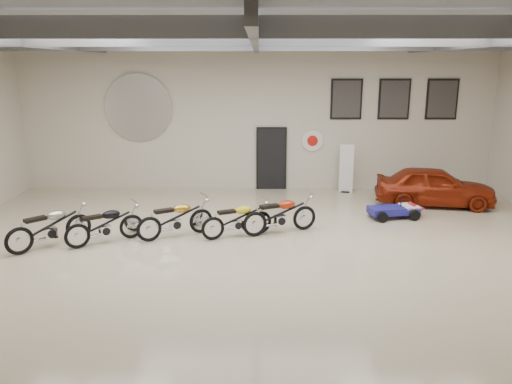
{
  "coord_description": "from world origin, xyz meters",
  "views": [
    {
      "loc": [
        0.08,
        -11.0,
        4.23
      ],
      "look_at": [
        0.0,
        1.2,
        1.1
      ],
      "focal_mm": 35.0,
      "sensor_mm": 36.0,
      "label": 1
    }
  ],
  "objects_px": {
    "motorcycle_silver": "(49,226)",
    "motorcycle_yellow": "(237,219)",
    "banner_stand": "(346,167)",
    "motorcycle_red": "(280,214)",
    "vintage_car": "(434,186)",
    "go_kart": "(398,207)",
    "motorcycle_black": "(105,224)",
    "motorcycle_gold": "(175,218)"
  },
  "relations": [
    {
      "from": "motorcycle_silver",
      "to": "motorcycle_yellow",
      "type": "distance_m",
      "value": 4.48
    },
    {
      "from": "banner_stand",
      "to": "motorcycle_yellow",
      "type": "distance_m",
      "value": 5.76
    },
    {
      "from": "motorcycle_red",
      "to": "vintage_car",
      "type": "bearing_deg",
      "value": 6.57
    },
    {
      "from": "go_kart",
      "to": "vintage_car",
      "type": "height_order",
      "value": "vintage_car"
    },
    {
      "from": "motorcycle_black",
      "to": "go_kart",
      "type": "height_order",
      "value": "motorcycle_black"
    },
    {
      "from": "banner_stand",
      "to": "motorcycle_black",
      "type": "xyz_separation_m",
      "value": [
        -6.68,
        -5.05,
        -0.37
      ]
    },
    {
      "from": "motorcycle_gold",
      "to": "go_kart",
      "type": "height_order",
      "value": "motorcycle_gold"
    },
    {
      "from": "motorcycle_silver",
      "to": "vintage_car",
      "type": "height_order",
      "value": "vintage_car"
    },
    {
      "from": "motorcycle_yellow",
      "to": "go_kart",
      "type": "distance_m",
      "value": 4.79
    },
    {
      "from": "motorcycle_yellow",
      "to": "go_kart",
      "type": "bearing_deg",
      "value": -3.18
    },
    {
      "from": "banner_stand",
      "to": "vintage_car",
      "type": "relative_size",
      "value": 0.49
    },
    {
      "from": "motorcycle_red",
      "to": "motorcycle_silver",
      "type": "bearing_deg",
      "value": 168.54
    },
    {
      "from": "motorcycle_black",
      "to": "motorcycle_gold",
      "type": "height_order",
      "value": "motorcycle_gold"
    },
    {
      "from": "banner_stand",
      "to": "motorcycle_black",
      "type": "relative_size",
      "value": 0.91
    },
    {
      "from": "motorcycle_gold",
      "to": "motorcycle_yellow",
      "type": "relative_size",
      "value": 1.07
    },
    {
      "from": "banner_stand",
      "to": "go_kart",
      "type": "relative_size",
      "value": 1.01
    },
    {
      "from": "motorcycle_red",
      "to": "vintage_car",
      "type": "height_order",
      "value": "vintage_car"
    },
    {
      "from": "motorcycle_yellow",
      "to": "banner_stand",
      "type": "bearing_deg",
      "value": 29.41
    },
    {
      "from": "motorcycle_yellow",
      "to": "vintage_car",
      "type": "xyz_separation_m",
      "value": [
        5.94,
        2.96,
        0.13
      ]
    },
    {
      "from": "motorcycle_yellow",
      "to": "motorcycle_red",
      "type": "xyz_separation_m",
      "value": [
        1.09,
        0.29,
        0.04
      ]
    },
    {
      "from": "vintage_car",
      "to": "motorcycle_gold",
      "type": "bearing_deg",
      "value": 121.14
    },
    {
      "from": "motorcycle_yellow",
      "to": "go_kart",
      "type": "relative_size",
      "value": 1.07
    },
    {
      "from": "motorcycle_black",
      "to": "motorcycle_gold",
      "type": "distance_m",
      "value": 1.7
    },
    {
      "from": "motorcycle_yellow",
      "to": "vintage_car",
      "type": "distance_m",
      "value": 6.64
    },
    {
      "from": "banner_stand",
      "to": "motorcycle_silver",
      "type": "xyz_separation_m",
      "value": [
        -7.91,
        -5.32,
        -0.33
      ]
    },
    {
      "from": "motorcycle_silver",
      "to": "vintage_car",
      "type": "xyz_separation_m",
      "value": [
        10.36,
        3.72,
        0.08
      ]
    },
    {
      "from": "motorcycle_black",
      "to": "motorcycle_yellow",
      "type": "relative_size",
      "value": 1.03
    },
    {
      "from": "vintage_car",
      "to": "motorcycle_yellow",
      "type": "bearing_deg",
      "value": 125.77
    },
    {
      "from": "motorcycle_silver",
      "to": "go_kart",
      "type": "xyz_separation_m",
      "value": [
        8.91,
        2.39,
        -0.22
      ]
    },
    {
      "from": "motorcycle_black",
      "to": "motorcycle_yellow",
      "type": "distance_m",
      "value": 3.22
    },
    {
      "from": "motorcycle_gold",
      "to": "motorcycle_red",
      "type": "height_order",
      "value": "motorcycle_red"
    },
    {
      "from": "banner_stand",
      "to": "go_kart",
      "type": "height_order",
      "value": "banner_stand"
    },
    {
      "from": "motorcycle_red",
      "to": "go_kart",
      "type": "xyz_separation_m",
      "value": [
        3.41,
        1.34,
        -0.21
      ]
    },
    {
      "from": "motorcycle_yellow",
      "to": "motorcycle_black",
      "type": "bearing_deg",
      "value": 165.72
    },
    {
      "from": "motorcycle_gold",
      "to": "motorcycle_yellow",
      "type": "bearing_deg",
      "value": -27.9
    },
    {
      "from": "motorcycle_yellow",
      "to": "motorcycle_gold",
      "type": "bearing_deg",
      "value": 158.42
    },
    {
      "from": "motorcycle_black",
      "to": "motorcycle_yellow",
      "type": "height_order",
      "value": "motorcycle_black"
    },
    {
      "from": "motorcycle_gold",
      "to": "vintage_car",
      "type": "xyz_separation_m",
      "value": [
        7.49,
        3.0,
        0.09
      ]
    },
    {
      "from": "motorcycle_silver",
      "to": "motorcycle_gold",
      "type": "relative_size",
      "value": 1.03
    },
    {
      "from": "motorcycle_red",
      "to": "go_kart",
      "type": "bearing_deg",
      "value": -0.77
    },
    {
      "from": "banner_stand",
      "to": "motorcycle_gold",
      "type": "relative_size",
      "value": 0.88
    },
    {
      "from": "motorcycle_gold",
      "to": "vintage_car",
      "type": "relative_size",
      "value": 0.55
    }
  ]
}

